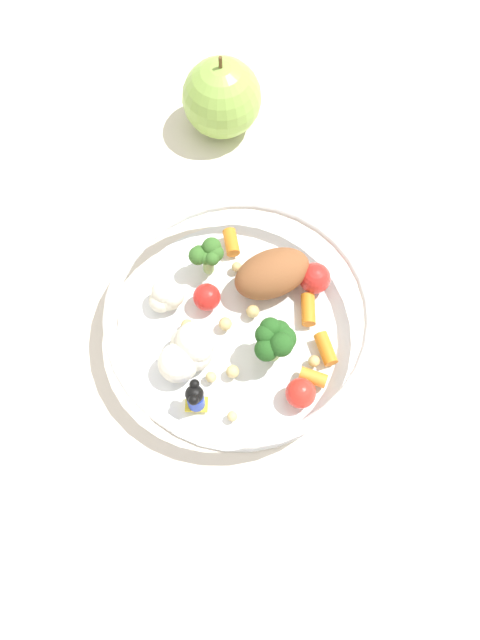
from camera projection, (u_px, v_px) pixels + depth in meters
The scene contains 3 objects.
ground_plane at pixel (249, 347), 0.57m from camera, with size 2.40×2.40×0.00m, color silver.
food_container at pixel (237, 318), 0.55m from camera, with size 0.24×0.24×0.06m.
loose_apple at pixel (222, 98), 0.64m from camera, with size 0.08×0.08×0.09m.
Camera 1 is at (0.01, -0.21, 0.53)m, focal length 35.35 mm.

